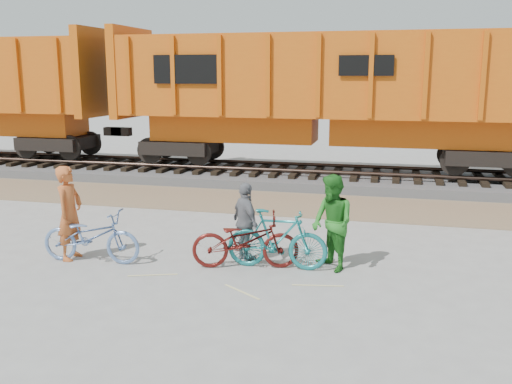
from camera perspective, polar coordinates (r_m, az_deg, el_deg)
ground at (r=11.04m, az=-3.79°, el=-7.35°), size 120.00×120.00×0.00m
gravel_strip at (r=16.16m, az=2.10°, el=-1.11°), size 120.00×3.00×0.02m
ballast_bed at (r=19.51m, az=4.21°, el=1.52°), size 120.00×4.00×0.30m
track at (r=19.45m, az=4.23°, el=2.46°), size 120.00×2.60×0.24m
hopper_car_center at (r=19.08m, az=6.85°, el=9.87°), size 14.00×3.13×4.65m
bicycle_blue at (r=11.52m, az=-16.16°, el=-4.29°), size 2.01×0.82×1.03m
bicycle_teal at (r=10.70m, az=2.12°, el=-4.75°), size 1.91×0.60×1.14m
bicycle_maroon at (r=10.75m, az=-1.07°, el=-4.89°), size 2.12×1.16×1.06m
person_solo at (r=11.75m, az=-18.15°, el=-2.00°), size 0.45×0.68×1.86m
person_man at (r=10.65m, az=7.64°, el=-3.08°), size 1.08×1.11×1.80m
person_woman at (r=11.08m, az=-1.04°, el=-3.03°), size 0.89×0.94×1.56m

